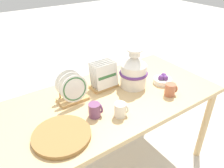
{
  "coord_description": "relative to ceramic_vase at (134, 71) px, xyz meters",
  "views": [
    {
      "loc": [
        -0.75,
        -1.08,
        1.64
      ],
      "look_at": [
        0.0,
        0.0,
        0.86
      ],
      "focal_mm": 35.0,
      "sensor_mm": 36.0,
      "label": 1
    }
  ],
  "objects": [
    {
      "name": "mug_terracotta_glaze",
      "position": [
        0.14,
        -0.25,
        -0.09
      ],
      "size": [
        0.08,
        0.08,
        0.09
      ],
      "color": "#B76647",
      "rests_on": "display_table"
    },
    {
      "name": "wicker_charger_stack",
      "position": [
        -0.69,
        -0.21,
        -0.12
      ],
      "size": [
        0.33,
        0.33,
        0.03
      ],
      "color": "olive",
      "rests_on": "display_table"
    },
    {
      "name": "dish_rack_square_plates",
      "position": [
        -0.2,
        0.11,
        -0.05
      ],
      "size": [
        0.21,
        0.13,
        0.21
      ],
      "color": "tan",
      "rests_on": "display_table"
    },
    {
      "name": "mug_cream_glaze",
      "position": [
        -0.3,
        -0.24,
        -0.09
      ],
      "size": [
        0.08,
        0.08,
        0.09
      ],
      "color": "silver",
      "rests_on": "display_table"
    },
    {
      "name": "dish_rack_round_plates",
      "position": [
        -0.48,
        0.08,
        -0.05
      ],
      "size": [
        0.21,
        0.14,
        0.22
      ],
      "color": "tan",
      "rests_on": "display_table"
    },
    {
      "name": "fruit_bowl",
      "position": [
        0.22,
        -0.1,
        -0.1
      ],
      "size": [
        0.14,
        0.14,
        0.08
      ],
      "color": "white",
      "rests_on": "display_table"
    },
    {
      "name": "ground_plane",
      "position": [
        -0.22,
        -0.04,
        -0.89
      ],
      "size": [
        14.0,
        14.0,
        0.0
      ],
      "primitive_type": "plane",
      "color": "beige"
    },
    {
      "name": "display_table",
      "position": [
        -0.22,
        -0.04,
        -0.22
      ],
      "size": [
        1.59,
        0.79,
        0.75
      ],
      "color": "tan",
      "rests_on": "ground_plane"
    },
    {
      "name": "mug_plum_glaze",
      "position": [
        -0.43,
        -0.15,
        -0.09
      ],
      "size": [
        0.08,
        0.08,
        0.09
      ],
      "color": "#7A4770",
      "rests_on": "display_table"
    },
    {
      "name": "ceramic_vase",
      "position": [
        0.0,
        0.0,
        0.0
      ],
      "size": [
        0.22,
        0.22,
        0.31
      ],
      "color": "white",
      "rests_on": "display_table"
    }
  ]
}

